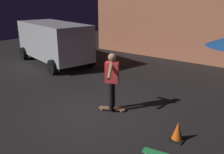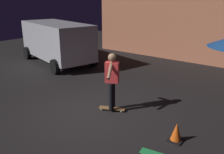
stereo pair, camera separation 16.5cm
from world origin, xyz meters
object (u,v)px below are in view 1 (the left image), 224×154
Objects in this scene: parked_van at (54,40)px; traffic_cone at (178,132)px; skater at (112,77)px; skateboard_ridden at (112,108)px.

parked_van is 8.50m from traffic_cone.
traffic_cone is at bearing -21.15° from parked_van.
skater reaches higher than traffic_cone.
skateboard_ridden is at bearing -25.40° from parked_van.
skater is 2.36m from traffic_cone.
skater reaches higher than skateboard_ridden.
parked_van is 6.24× the size of skateboard_ridden.
parked_van is at bearing 158.85° from traffic_cone.
skateboard_ridden is at bearing 171.02° from traffic_cone.
skateboard_ridden is 1.72× the size of traffic_cone.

